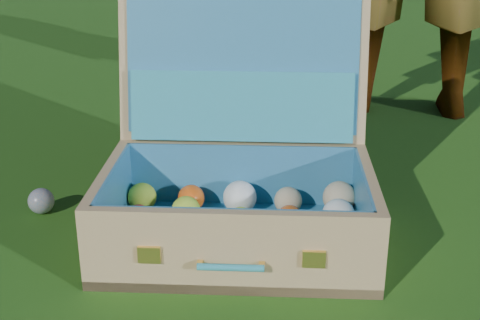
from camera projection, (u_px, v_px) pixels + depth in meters
name	position (u px, v px, depth m)	size (l,w,h in m)	color
ground	(301.00, 220.00, 1.72)	(60.00, 60.00, 0.00)	#215114
stray_ball	(41.00, 201.00, 1.75)	(0.07, 0.07, 0.07)	teal
suitcase	(241.00, 166.00, 1.61)	(0.65, 0.58, 0.60)	tan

